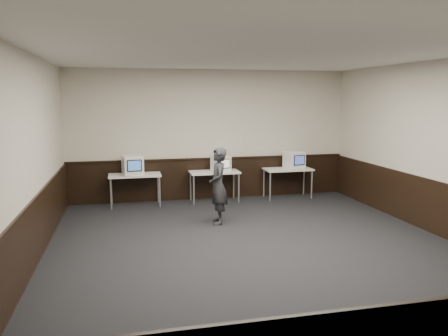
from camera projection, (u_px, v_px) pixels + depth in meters
The scene contains 17 objects.
floor at pixel (258, 250), 7.26m from camera, with size 8.00×8.00×0.00m, color black.
ceiling at pixel (261, 53), 6.75m from camera, with size 8.00×8.00×0.00m, color white.
back_wall at pixel (211, 135), 10.86m from camera, with size 7.00×7.00×0.00m, color beige.
front_wall at pixel (426, 224), 3.16m from camera, with size 7.00×7.00×0.00m, color beige.
left_wall at pixel (25, 162), 6.23m from camera, with size 8.00×8.00×0.00m, color beige.
right_wall at pixel (447, 150), 7.78m from camera, with size 8.00×8.00×0.00m, color beige.
wainscot_back at pixel (211, 179), 11.01m from camera, with size 6.98×0.04×1.00m, color black.
wainscot_left at pixel (32, 236), 6.41m from camera, with size 0.04×7.98×1.00m, color black.
wainscot_right at pixel (441, 210), 7.95m from camera, with size 0.04×7.98×1.00m, color black.
wainscot_rail at pixel (211, 158), 10.91m from camera, with size 6.98×0.06×0.04m, color black.
desk_left at pixel (135, 177), 10.20m from camera, with size 1.20×0.60×0.75m.
desk_center at pixel (214, 174), 10.62m from camera, with size 1.20×0.60×0.75m.
desk_right at pixel (288, 171), 11.04m from camera, with size 1.20×0.60×0.75m.
emac_left at pixel (133, 165), 10.10m from camera, with size 0.51×0.54×0.45m.
emac_center at pixel (221, 163), 10.59m from camera, with size 0.48×0.49×0.38m.
emac_right at pixel (294, 160), 11.05m from camera, with size 0.51×0.53×0.42m.
person at pixel (218, 186), 8.73m from camera, with size 0.56×0.37×1.54m, color #25252A.
Camera 1 is at (-2.11, -6.65, 2.50)m, focal length 35.00 mm.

